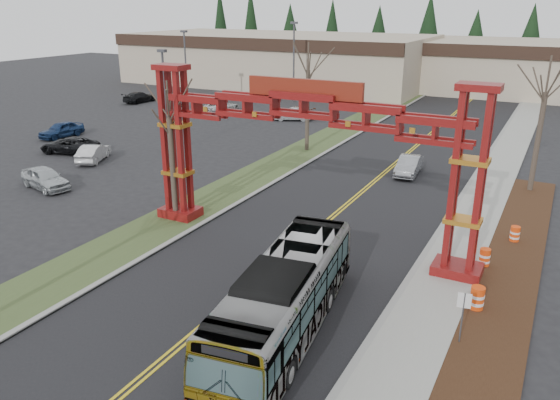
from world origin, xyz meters
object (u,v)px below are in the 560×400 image
Objects in this scene: parked_car_mid_a at (295,112)px; light_pole_mid at (186,64)px; bare_tree_median_far at (308,71)px; parked_car_far_a at (292,114)px; barrel_mid at (484,258)px; bare_tree_median_mid at (169,118)px; parked_car_near_c at (69,145)px; barrel_north at (515,235)px; parked_car_near_b at (93,153)px; light_pole_near at (165,95)px; silver_sedan at (409,166)px; parked_car_near_a at (45,178)px; gateway_arch at (303,133)px; parked_car_far_c at (140,97)px; parked_car_far_b at (221,107)px; street_sign at (463,308)px; retail_building_west at (279,59)px; transit_bus at (284,298)px; bare_tree_right_far at (546,93)px; light_pole_far at (294,57)px; barrel_south at (477,299)px; parked_car_mid_b at (61,130)px.

light_pole_mid reaches higher than parked_car_mid_a.
parked_car_far_a is at bearing 122.11° from bare_tree_median_far.
bare_tree_median_mid is at bearing -173.33° from barrel_mid.
parked_car_near_c is 5.31× the size of barrel_north.
barrel_mid is at bearing -104.69° from barrel_north.
parked_car_near_b is at bearing -141.24° from bare_tree_median_far.
light_pole_near is at bearing -2.89° from parked_car_mid_a.
silver_sedan is 25.84m from parked_car_near_a.
gateway_arch is 3.90× the size of parked_car_far_c.
bare_tree_median_mid is at bearing 128.43° from parked_car_far_b.
street_sign reaches higher than parked_car_mid_a.
silver_sedan is at bearing 110.21° from street_sign.
retail_building_west is 9.87× the size of parked_car_far_c.
parked_car_near_a is 0.48× the size of light_pole_mid.
light_pole_mid is (0.23, -24.16, 1.46)m from retail_building_west.
parked_car_near_a is at bearing 152.67° from transit_bus.
retail_building_west is 10.38× the size of parked_car_mid_a.
barrel_mid is (46.28, -28.14, -0.19)m from parked_car_far_c.
street_sign is at bearing -88.60° from barrel_mid.
barrel_north is at bearing 27.96° from gateway_arch.
barrel_mid is at bearing -94.38° from bare_tree_right_far.
light_pole_far is at bearing -56.06° from retail_building_west.
barrel_north is at bearing 54.25° from transit_bus.
street_sign reaches higher than parked_car_far_b.
retail_building_west is 28.53m from parked_car_mid_a.
light_pole_far is at bearing 119.17° from bare_tree_median_far.
light_pole_far is at bearing -147.58° from parked_car_far_c.
light_pole_near is 28.99m from barrel_north.
barrel_south is at bearing -85.65° from barrel_mid.
silver_sedan is 18.85m from bare_tree_median_mid.
barrel_south reaches higher than barrel_north.
parked_car_mid_b is at bearing -164.34° from bare_tree_median_far.
bare_tree_median_far reaches higher than bare_tree_median_mid.
bare_tree_right_far is (8.34, 0.03, 5.91)m from silver_sedan.
silver_sedan is at bearing 163.84° from parked_car_far_c.
parked_car_far_b is at bearing -108.27° from parked_car_near_b.
parked_car_far_c is at bearing -106.74° from retail_building_west.
transit_bus is 45.86m from parked_car_far_b.
bare_tree_median_mid reaches higher than street_sign.
parked_car_far_c is at bearing -165.11° from parked_car_near_c.
parked_car_far_b is 43.09m from barrel_mid.
silver_sedan is 1.00× the size of parked_car_near_b.
silver_sedan is 0.46× the size of light_pole_mid.
light_pole_near is (7.43, 3.94, 4.26)m from parked_car_near_c.
parked_car_far_a is (-16.53, 13.75, -0.00)m from silver_sedan.
parked_car_far_c reaches higher than parked_car_far_b.
transit_bus is 24.33m from bare_tree_right_far.
parked_car_mid_b is 30.04m from light_pole_far.
parked_car_near_c is 21.47m from parked_car_far_b.
bare_tree_right_far is at bearing 85.62° from barrel_mid.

